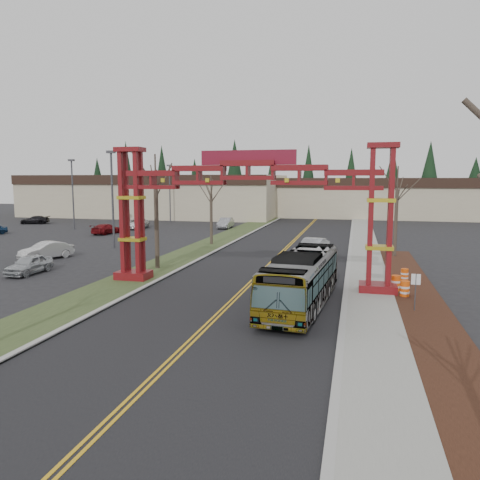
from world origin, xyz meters
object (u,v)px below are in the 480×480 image
(parked_car_mid_a, at_px, (106,229))
(bare_tree_median_mid, at_px, (156,184))
(retail_building_east, at_px, (375,197))
(silver_sedan, at_px, (313,248))
(retail_building_west, at_px, (158,195))
(bare_tree_right_far, at_px, (397,190))
(barrel_south, at_px, (405,290))
(light_pole_near, at_px, (112,192))
(light_pole_far, at_px, (170,189))
(bare_tree_median_far, at_px, (211,194))
(light_pole_mid, at_px, (73,189))
(transit_bus, at_px, (301,280))
(parked_car_far_a, at_px, (226,223))
(parked_car_near_b, at_px, (46,251))
(parked_car_near_a, at_px, (29,264))
(parked_car_far_c, at_px, (35,220))
(gateway_arch, at_px, (248,193))
(barrel_mid, at_px, (396,284))
(parked_car_far_b, at_px, (137,223))
(barrel_north, at_px, (404,276))
(street_sign, at_px, (416,285))

(parked_car_mid_a, height_order, bare_tree_median_mid, bare_tree_median_mid)
(retail_building_east, relative_size, silver_sedan, 7.61)
(retail_building_west, xyz_separation_m, parked_car_mid_a, (6.39, -30.30, -3.12))
(bare_tree_right_far, height_order, barrel_south, bare_tree_right_far)
(light_pole_near, relative_size, light_pole_far, 1.05)
(bare_tree_median_far, bearing_deg, light_pole_mid, 156.08)
(transit_bus, xyz_separation_m, silver_sedan, (-0.89, 16.35, -0.65))
(retail_building_west, xyz_separation_m, bare_tree_right_far, (40.00, -39.85, 2.13))
(parked_car_mid_a, relative_size, parked_car_far_a, 0.99)
(light_pole_mid, distance_m, light_pole_far, 16.06)
(parked_car_near_b, bearing_deg, parked_car_near_a, -41.59)
(silver_sedan, distance_m, parked_car_far_c, 48.78)
(gateway_arch, height_order, bare_tree_right_far, gateway_arch)
(retail_building_east, bearing_deg, barrel_mid, -90.86)
(parked_car_far_b, relative_size, bare_tree_right_far, 0.65)
(barrel_north, bearing_deg, parked_car_far_c, 149.99)
(transit_bus, height_order, parked_car_far_b, transit_bus)
(parked_car_near_a, xyz_separation_m, bare_tree_median_far, (8.26, 17.68, 4.56))
(parked_car_far_b, distance_m, barrel_south, 44.95)
(gateway_arch, bearing_deg, parked_car_far_b, 126.74)
(street_sign, bearing_deg, light_pole_far, 125.34)
(barrel_mid, bearing_deg, parked_car_near_a, -178.80)
(parked_car_far_c, bearing_deg, bare_tree_median_mid, 30.42)
(transit_bus, relative_size, parked_car_near_b, 2.34)
(parked_car_far_a, xyz_separation_m, street_sign, (20.67, -37.57, 0.72))
(light_pole_mid, height_order, barrel_north, light_pole_mid)
(retail_building_west, height_order, light_pole_mid, light_pole_mid)
(retail_building_west, distance_m, parked_car_far_a, 27.86)
(parked_car_far_a, height_order, light_pole_mid, light_pole_mid)
(bare_tree_median_far, xyz_separation_m, light_pole_near, (-8.62, -4.75, 0.28))
(parked_car_far_c, distance_m, light_pole_far, 21.09)
(parked_car_near_a, bearing_deg, light_pole_near, 90.70)
(parked_car_far_c, relative_size, barrel_south, 4.18)
(retail_building_east, distance_m, bare_tree_median_mid, 60.79)
(retail_building_west, distance_m, parked_car_near_b, 49.55)
(transit_bus, xyz_separation_m, bare_tree_median_far, (-11.87, 21.68, 3.77))
(retail_building_west, bearing_deg, street_sign, -55.50)
(parked_car_far_c, xyz_separation_m, street_sign, (50.85, -36.84, 0.85))
(light_pole_far, bearing_deg, light_pole_near, -78.57)
(retail_building_east, height_order, barrel_south, retail_building_east)
(parked_car_near_b, bearing_deg, barrel_south, 9.65)
(parked_car_far_a, distance_m, bare_tree_right_far, 29.25)
(parked_car_far_c, height_order, barrel_south, parked_car_far_c)
(light_pole_near, relative_size, barrel_mid, 9.14)
(bare_tree_right_far, bearing_deg, parked_car_far_b, 153.40)
(retail_building_east, relative_size, barrel_north, 41.12)
(parked_car_far_c, relative_size, barrel_mid, 4.01)
(parked_car_near_a, xyz_separation_m, light_pole_mid, (-14.63, 27.84, 4.79))
(gateway_arch, distance_m, parked_car_near_b, 20.56)
(retail_building_east, bearing_deg, bare_tree_right_far, -90.00)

